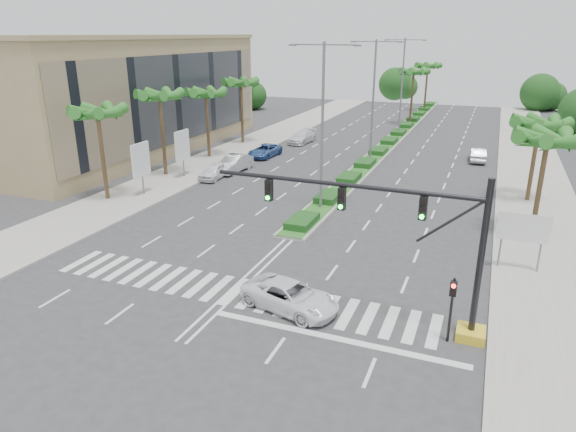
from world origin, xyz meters
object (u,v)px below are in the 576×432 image
object	(u,v)px
car_parked_b	(234,164)
car_right	(478,155)
car_parked_a	(214,171)
car_parked_c	(265,151)
car_parked_d	(302,137)
car_crossing	(290,296)

from	to	relation	value
car_parked_b	car_right	size ratio (longest dim) A/B	1.12
car_parked_a	car_parked_b	bearing A→B (deg)	76.24
car_parked_c	car_right	size ratio (longest dim) A/B	1.11
car_parked_c	car_right	xyz separation A→B (m)	(21.29, 6.30, 0.04)
car_parked_d	car_right	size ratio (longest dim) A/B	1.16
car_parked_a	car_parked_b	distance (m)	2.92
car_crossing	car_right	size ratio (longest dim) A/B	1.14
car_parked_d	car_right	xyz separation A→B (m)	(20.17, -2.15, -0.02)
car_parked_d	car_crossing	xyz separation A→B (m)	(13.29, -37.49, -0.05)
car_crossing	car_right	world-z (taller)	car_right
car_parked_b	car_parked_d	distance (m)	15.37
car_parked_b	car_parked_d	xyz separation A→B (m)	(1.26, 15.31, -0.07)
car_right	car_parked_a	bearing A→B (deg)	31.18
car_parked_c	car_right	distance (m)	22.21
car_parked_a	car_crossing	world-z (taller)	car_parked_a
car_parked_a	car_right	size ratio (longest dim) A/B	0.95
car_parked_b	car_crossing	distance (m)	26.52
car_parked_a	car_parked_d	xyz separation A→B (m)	(1.80, 18.18, 0.03)
car_parked_a	car_crossing	distance (m)	24.51
car_parked_c	car_parked_b	bearing A→B (deg)	-87.38
car_crossing	car_parked_b	bearing A→B (deg)	47.99
car_parked_a	car_crossing	size ratio (longest dim) A/B	0.83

